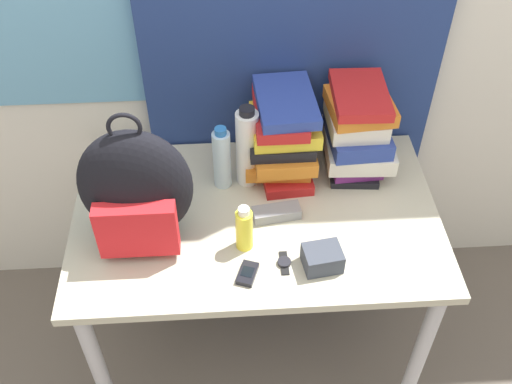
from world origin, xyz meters
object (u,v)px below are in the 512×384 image
at_px(book_stack_left, 282,136).
at_px(sunscreen_bottle, 244,229).
at_px(cell_phone, 247,273).
at_px(sunglasses_case, 277,213).
at_px(backpack, 136,190).
at_px(camera_pouch, 322,258).
at_px(water_bottle, 222,159).
at_px(wristwatch, 284,263).
at_px(book_stack_center, 357,131).
at_px(sports_bottle, 247,147).

xyz_separation_m(book_stack_left, sunscreen_bottle, (-0.14, -0.33, -0.07)).
height_order(cell_phone, sunglasses_case, sunglasses_case).
distance_m(backpack, camera_pouch, 0.57).
bearing_deg(sunglasses_case, sunscreen_bottle, -133.52).
bearing_deg(book_stack_left, water_bottle, -163.61).
xyz_separation_m(book_stack_left, wristwatch, (-0.03, -0.41, -0.14)).
xyz_separation_m(book_stack_center, sports_bottle, (-0.36, -0.05, -0.01)).
height_order(backpack, sports_bottle, backpack).
distance_m(water_bottle, cell_phone, 0.41).
relative_size(sunglasses_case, wristwatch, 1.80).
bearing_deg(camera_pouch, book_stack_left, 100.87).
xyz_separation_m(sports_bottle, sunscreen_bottle, (-0.03, -0.29, -0.07)).
distance_m(book_stack_center, sunglasses_case, 0.38).
bearing_deg(book_stack_center, sunscreen_bottle, -139.10).
distance_m(backpack, cell_phone, 0.40).
height_order(sports_bottle, camera_pouch, sports_bottle).
bearing_deg(sports_bottle, cell_phone, -93.14).
bearing_deg(cell_phone, backpack, 150.51).
relative_size(sunscreen_bottle, camera_pouch, 1.34).
distance_m(book_stack_left, book_stack_center, 0.25).
distance_m(sports_bottle, sunglasses_case, 0.23).
xyz_separation_m(sunscreen_bottle, sunglasses_case, (0.11, 0.11, -0.06)).
relative_size(sports_bottle, cell_phone, 3.16).
distance_m(backpack, book_stack_left, 0.52).
bearing_deg(water_bottle, backpack, -139.12).
distance_m(sunscreen_bottle, camera_pouch, 0.24).
bearing_deg(cell_phone, camera_pouch, 5.97).
relative_size(book_stack_left, camera_pouch, 2.49).
bearing_deg(camera_pouch, water_bottle, 127.51).
bearing_deg(sunglasses_case, water_bottle, 135.34).
xyz_separation_m(water_bottle, cell_phone, (0.06, -0.39, -0.10)).
distance_m(cell_phone, sunglasses_case, 0.25).
bearing_deg(water_bottle, sunscreen_bottle, -78.11).
bearing_deg(backpack, cell_phone, -29.49).
relative_size(water_bottle, sports_bottle, 0.79).
relative_size(cell_phone, wristwatch, 1.08).
relative_size(backpack, sunglasses_case, 2.94).
bearing_deg(sunglasses_case, cell_phone, -114.74).
bearing_deg(backpack, water_bottle, 40.88).
bearing_deg(sunscreen_bottle, backpack, 168.58).
bearing_deg(sunscreen_bottle, book_stack_left, 67.12).
bearing_deg(backpack, camera_pouch, -16.01).
bearing_deg(water_bottle, cell_phone, -81.05).
distance_m(cell_phone, wristwatch, 0.12).
height_order(book_stack_center, camera_pouch, book_stack_center).
xyz_separation_m(water_bottle, sunscreen_bottle, (0.06, -0.27, -0.04)).
bearing_deg(sunscreen_bottle, water_bottle, 101.89).
xyz_separation_m(book_stack_left, camera_pouch, (0.08, -0.42, -0.12)).
relative_size(sunscreen_bottle, sunglasses_case, 1.04).
relative_size(backpack, water_bottle, 1.97).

